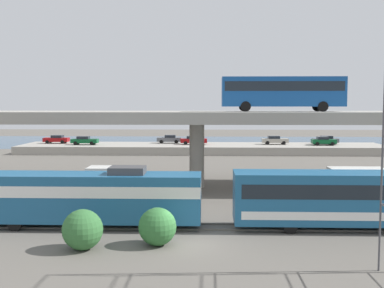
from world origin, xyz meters
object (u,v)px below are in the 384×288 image
object	(u,v)px
service_truck_west	(367,184)
parked_car_1	(169,139)
train_locomotive	(79,195)
parked_car_2	(84,140)
transit_bus_on_overpass	(282,91)
parked_car_4	(56,139)
parked_car_6	(324,141)
service_truck_east	(105,183)
parked_car_3	(326,140)
parked_car_5	(275,140)
parked_car_0	(194,140)

from	to	relation	value
service_truck_west	parked_car_1	distance (m)	49.80
train_locomotive	parked_car_2	xyz separation A→B (m)	(-12.74, 49.84, -0.04)
transit_bus_on_overpass	parked_car_4	bearing A→B (deg)	-46.77
parked_car_6	train_locomotive	bearing A→B (deg)	-119.73
parked_car_2	parked_car_4	xyz separation A→B (m)	(-5.81, 2.74, -0.00)
parked_car_2	transit_bus_on_overpass	bearing A→B (deg)	-49.79
service_truck_east	service_truck_west	bearing A→B (deg)	-180.00
parked_car_1	parked_car_2	bearing A→B (deg)	15.12
train_locomotive	service_truck_east	xyz separation A→B (m)	(-0.08, 8.41, -0.56)
parked_car_3	service_truck_west	bearing A→B (deg)	80.75
service_truck_west	parked_car_6	size ratio (longest dim) A/B	1.67
parked_car_4	parked_car_5	bearing A→B (deg)	178.86
train_locomotive	parked_car_0	size ratio (longest dim) A/B	3.52
parked_car_2	parked_car_5	xyz separation A→B (m)	(33.25, 1.96, 0.00)
service_truck_east	parked_car_3	bearing A→B (deg)	-123.95
transit_bus_on_overpass	service_truck_east	world-z (taller)	transit_bus_on_overpass
parked_car_0	parked_car_1	distance (m)	5.20
train_locomotive	parked_car_1	size ratio (longest dim) A/B	3.75
service_truck_west	parked_car_5	world-z (taller)	service_truck_west
parked_car_1	parked_car_2	world-z (taller)	same
service_truck_east	parked_car_6	size ratio (longest dim) A/B	1.67
parked_car_3	transit_bus_on_overpass	bearing A→B (deg)	70.05
train_locomotive	parked_car_4	bearing A→B (deg)	-70.57
transit_bus_on_overpass	service_truck_east	xyz separation A→B (m)	(-16.26, -7.23, -8.12)
transit_bus_on_overpass	parked_car_6	xyz separation A→B (m)	(12.44, 34.46, -7.61)
parked_car_4	parked_car_6	bearing A→B (deg)	176.99
parked_car_6	parked_car_5	bearing A→B (deg)	168.16
parked_car_1	parked_car_2	size ratio (longest dim) A/B	0.95
service_truck_west	parked_car_1	world-z (taller)	service_truck_west
transit_bus_on_overpass	train_locomotive	bearing A→B (deg)	44.03
service_truck_east	parked_car_4	world-z (taller)	service_truck_east
train_locomotive	parked_car_5	size ratio (longest dim) A/B	3.58
parked_car_1	parked_car_4	world-z (taller)	same
parked_car_2	parked_car_3	bearing A→B (deg)	3.41
train_locomotive	parked_car_5	distance (m)	55.71
parked_car_2	parked_car_5	bearing A→B (deg)	3.38
parked_car_1	parked_car_4	xyz separation A→B (m)	(-20.32, -1.18, -0.00)
parked_car_3	parked_car_4	size ratio (longest dim) A/B	1.00
transit_bus_on_overpass	parked_car_0	world-z (taller)	transit_bus_on_overpass
transit_bus_on_overpass	parked_car_2	size ratio (longest dim) A/B	2.62
train_locomotive	parked_car_0	distance (m)	51.51
service_truck_east	parked_car_2	bearing A→B (deg)	-73.01
service_truck_east	parked_car_6	bearing A→B (deg)	-124.54
parked_car_5	parked_car_6	bearing A→B (deg)	-11.84
transit_bus_on_overpass	parked_car_0	xyz separation A→B (m)	(-9.92, 35.49, -7.61)
train_locomotive	parked_car_1	distance (m)	53.79
parked_car_1	parked_car_5	xyz separation A→B (m)	(18.74, -1.96, 0.00)
parked_car_1	parked_car_6	world-z (taller)	same
parked_car_3	parked_car_0	bearing A→B (deg)	3.02
parked_car_0	parked_car_1	world-z (taller)	same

